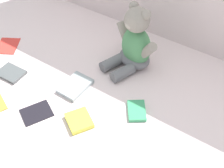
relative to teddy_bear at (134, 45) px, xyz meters
The scene contains 8 objects.
ground_plane 0.18m from the teddy_bear, 65.60° to the right, with size 3.20×3.20×0.00m, color silver.
teddy_bear is the anchor object (origin of this frame).
book_case_0 0.48m from the teddy_bear, 110.19° to the right, with size 0.09×0.11×0.01m, color black.
book_case_1 0.60m from the teddy_bear, 158.10° to the right, with size 0.09×0.12×0.01m, color red.
book_case_3 0.40m from the teddy_bear, 90.22° to the right, with size 0.08×0.09×0.02m, color yellow.
book_case_4 0.30m from the teddy_bear, 115.60° to the right, with size 0.09×0.13×0.02m, color #909DA1.
book_case_5 0.29m from the teddy_bear, 56.53° to the right, with size 0.07×0.10×0.02m, color #389862.
book_case_6 0.53m from the teddy_bear, 139.09° to the right, with size 0.08×0.11×0.01m, color #4C5152.
Camera 1 is at (0.41, -0.74, 0.90)m, focal length 48.58 mm.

